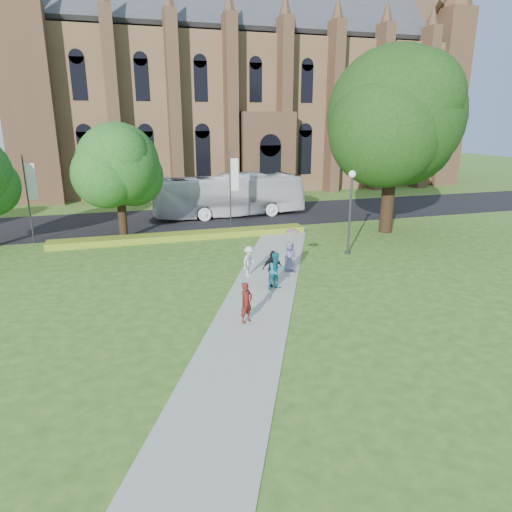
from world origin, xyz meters
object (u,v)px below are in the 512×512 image
object	(u,v)px
streetlamp	(351,202)
pedestrian_0	(246,303)
tour_coach	(229,195)
large_tree	(395,117)

from	to	relation	value
streetlamp	pedestrian_0	bearing A→B (deg)	-137.85
tour_coach	streetlamp	bearing A→B (deg)	-164.65
streetlamp	pedestrian_0	size ratio (longest dim) A/B	3.01
streetlamp	large_tree	size ratio (longest dim) A/B	0.40
tour_coach	pedestrian_0	size ratio (longest dim) A/B	7.56
streetlamp	pedestrian_0	world-z (taller)	streetlamp
streetlamp	tour_coach	size ratio (longest dim) A/B	0.40
tour_coach	pedestrian_0	world-z (taller)	tour_coach
tour_coach	pedestrian_0	distance (m)	22.13
pedestrian_0	streetlamp	bearing A→B (deg)	9.76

